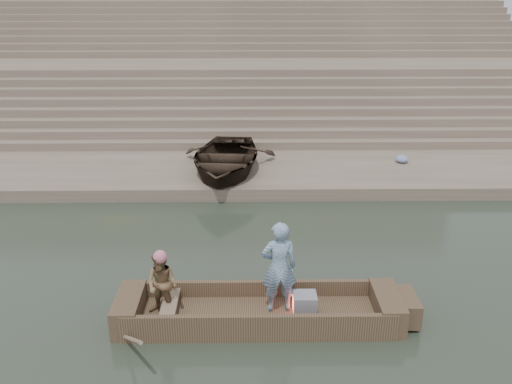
{
  "coord_description": "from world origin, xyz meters",
  "views": [
    {
      "loc": [
        2.68,
        -9.46,
        6.44
      ],
      "look_at": [
        2.86,
        3.29,
        1.4
      ],
      "focal_mm": 38.57,
      "sensor_mm": 36.0,
      "label": 1
    }
  ],
  "objects_px": {
    "television": "(304,303)",
    "main_rowboat": "(258,317)",
    "beached_rowboat": "(225,158)",
    "rowing_man": "(162,285)",
    "standing_man": "(279,267)"
  },
  "relations": [
    {
      "from": "rowing_man",
      "to": "beached_rowboat",
      "type": "height_order",
      "value": "rowing_man"
    },
    {
      "from": "television",
      "to": "beached_rowboat",
      "type": "height_order",
      "value": "beached_rowboat"
    },
    {
      "from": "main_rowboat",
      "to": "standing_man",
      "type": "relative_size",
      "value": 2.62
    },
    {
      "from": "rowing_man",
      "to": "television",
      "type": "distance_m",
      "value": 2.8
    },
    {
      "from": "main_rowboat",
      "to": "television",
      "type": "height_order",
      "value": "television"
    },
    {
      "from": "standing_man",
      "to": "rowing_man",
      "type": "bearing_deg",
      "value": -2.34
    },
    {
      "from": "television",
      "to": "main_rowboat",
      "type": "bearing_deg",
      "value": 180.0
    },
    {
      "from": "beached_rowboat",
      "to": "rowing_man",
      "type": "bearing_deg",
      "value": -91.18
    },
    {
      "from": "standing_man",
      "to": "television",
      "type": "height_order",
      "value": "standing_man"
    },
    {
      "from": "main_rowboat",
      "to": "television",
      "type": "relative_size",
      "value": 10.87
    },
    {
      "from": "main_rowboat",
      "to": "standing_man",
      "type": "bearing_deg",
      "value": 13.98
    },
    {
      "from": "main_rowboat",
      "to": "standing_man",
      "type": "height_order",
      "value": "standing_man"
    },
    {
      "from": "standing_man",
      "to": "rowing_man",
      "type": "xyz_separation_m",
      "value": [
        -2.26,
        -0.13,
        -0.29
      ]
    },
    {
      "from": "rowing_man",
      "to": "beached_rowboat",
      "type": "relative_size",
      "value": 0.3
    },
    {
      "from": "main_rowboat",
      "to": "rowing_man",
      "type": "bearing_deg",
      "value": -179.13
    }
  ]
}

